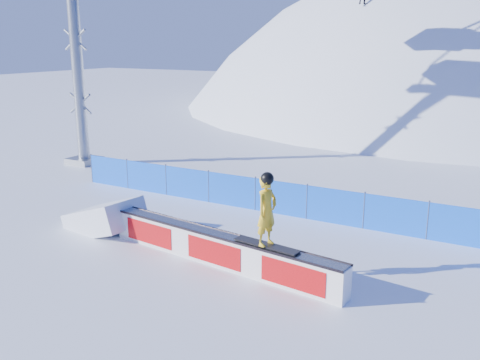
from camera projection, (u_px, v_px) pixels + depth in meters
The scene contains 6 objects.
ground at pixel (276, 272), 14.20m from camera, with size 160.00×160.00×0.00m, color silver.
snow_hill at pixel (453, 284), 54.12m from camera, with size 64.00×64.00×64.00m.
safety_fence at pixel (335, 206), 17.84m from camera, with size 22.05×0.05×1.30m.
rail_box at pixel (219, 249), 14.59m from camera, with size 7.64×1.49×0.92m.
snow_ramp at pixel (106, 229), 17.46m from camera, with size 2.39×1.59×0.90m, color silver, non-canonical shape.
snowboarder at pixel (267, 210), 13.34m from camera, with size 1.88×0.73×1.93m.
Camera 1 is at (5.63, -11.88, 5.98)m, focal length 40.00 mm.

